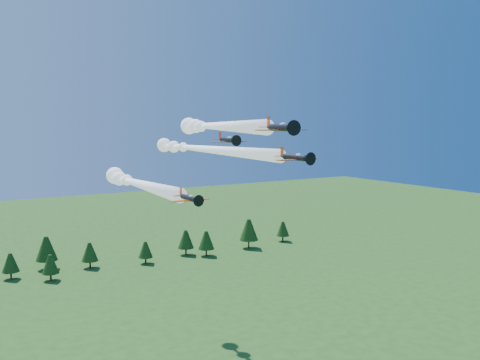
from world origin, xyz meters
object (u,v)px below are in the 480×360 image
plane_lead (215,126)px  plane_right (204,149)px  plane_left (136,183)px  plane_slot (228,140)px

plane_lead → plane_right: 17.78m
plane_left → plane_right: plane_right is taller
plane_lead → plane_slot: (-3.25, -10.35, -2.37)m
plane_right → plane_slot: 27.95m
plane_left → plane_slot: plane_slot is taller
plane_left → plane_slot: (10.45, -18.06, 8.83)m
plane_lead → plane_slot: size_ratio=6.58×
plane_left → plane_right: bearing=23.7°
plane_lead → plane_left: size_ratio=1.14×
plane_slot → plane_lead: bearing=78.0°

